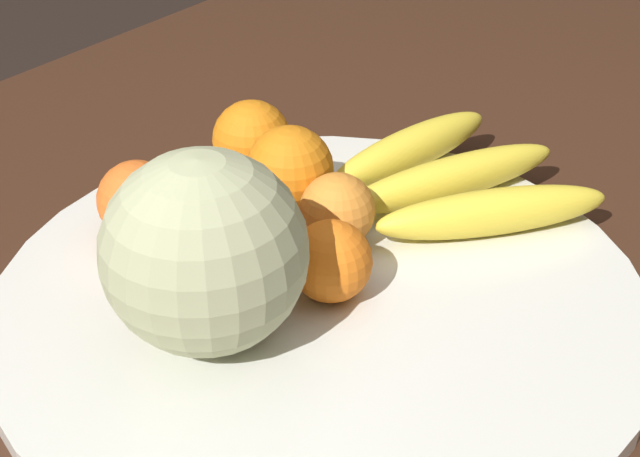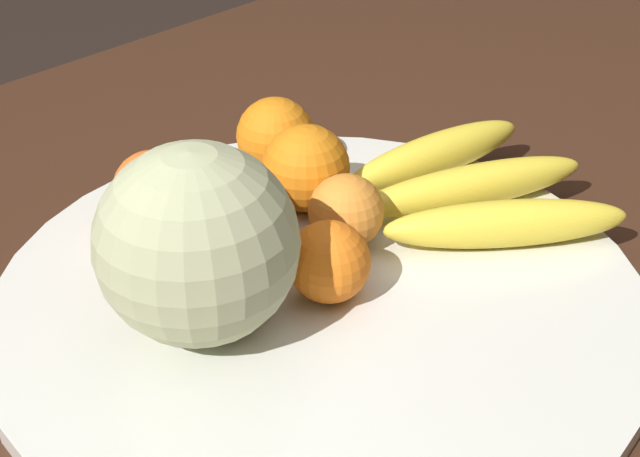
% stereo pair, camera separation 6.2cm
% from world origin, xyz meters
% --- Properties ---
extents(kitchen_table, '(1.55, 1.11, 0.77)m').
position_xyz_m(kitchen_table, '(0.00, 0.00, 0.69)').
color(kitchen_table, '#3D2316').
rests_on(kitchen_table, ground_plane).
extents(fruit_bowl, '(0.47, 0.47, 0.02)m').
position_xyz_m(fruit_bowl, '(0.04, -0.03, 0.78)').
color(fruit_bowl, silver).
rests_on(fruit_bowl, kitchen_table).
extents(melon, '(0.13, 0.13, 0.13)m').
position_xyz_m(melon, '(0.12, -0.06, 0.86)').
color(melon, '#B2B789').
rests_on(melon, fruit_bowl).
extents(banana_bunch, '(0.23, 0.22, 0.04)m').
position_xyz_m(banana_bunch, '(-0.13, -0.02, 0.81)').
color(banana_bunch, brown).
rests_on(banana_bunch, fruit_bowl).
extents(orange_front_left, '(0.07, 0.07, 0.07)m').
position_xyz_m(orange_front_left, '(-0.06, -0.18, 0.82)').
color(orange_front_left, orange).
rests_on(orange_front_left, fruit_bowl).
extents(orange_front_right, '(0.07, 0.07, 0.07)m').
position_xyz_m(orange_front_right, '(0.04, -0.12, 0.82)').
color(orange_front_right, orange).
rests_on(orange_front_right, fruit_bowl).
extents(orange_mid_center, '(0.06, 0.06, 0.06)m').
position_xyz_m(orange_mid_center, '(-0.02, -0.05, 0.82)').
color(orange_mid_center, orange).
rests_on(orange_mid_center, fruit_bowl).
extents(orange_back_left, '(0.07, 0.07, 0.07)m').
position_xyz_m(orange_back_left, '(-0.04, -0.12, 0.82)').
color(orange_back_left, orange).
rests_on(orange_back_left, fruit_bowl).
extents(orange_back_right, '(0.06, 0.06, 0.06)m').
position_xyz_m(orange_back_right, '(0.07, -0.18, 0.82)').
color(orange_back_right, orange).
rests_on(orange_back_right, fruit_bowl).
extents(orange_top_small, '(0.06, 0.06, 0.06)m').
position_xyz_m(orange_top_small, '(0.04, -0.02, 0.82)').
color(orange_top_small, orange).
rests_on(orange_top_small, fruit_bowl).
extents(produce_tag, '(0.09, 0.03, 0.00)m').
position_xyz_m(produce_tag, '(0.00, -0.14, 0.79)').
color(produce_tag, white).
rests_on(produce_tag, fruit_bowl).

